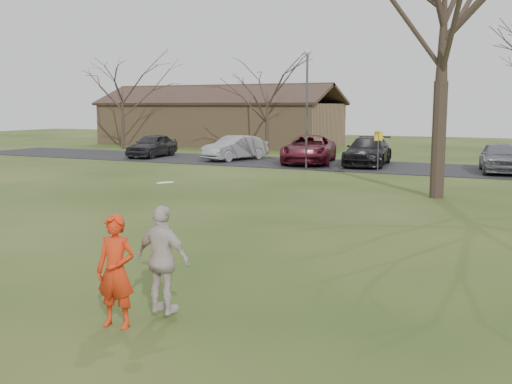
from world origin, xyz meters
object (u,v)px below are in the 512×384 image
car_1 (235,148)px  car_2 (309,149)px  building (219,122)px  lamp_post (307,93)px  car_0 (152,145)px  big_tree (445,0)px  player_defender (116,271)px  car_4 (500,157)px  catching_play (163,260)px  car_3 (368,151)px

car_1 → car_2: 4.86m
building → lamp_post: lamp_post is taller
car_0 → big_tree: (19.52, -9.70, 6.21)m
player_defender → big_tree: size_ratio=0.12×
player_defender → car_1: (-11.51, 25.58, -0.08)m
car_2 → car_4: car_2 is taller
lamp_post → building: bearing=132.1°
catching_play → lamp_post: size_ratio=0.33×
car_1 → building: bearing=138.7°
car_3 → car_4: 6.93m
car_3 → catching_play: 25.57m
car_3 → catching_play: catching_play is taller
car_2 → building: building is taller
car_2 → lamp_post: lamp_post is taller
building → lamp_post: (14.00, -15.50, 2.04)m
car_3 → player_defender: bearing=-89.4°
building → car_0: bearing=-79.5°
player_defender → car_3: 26.07m
car_4 → car_1: bearing=169.6°
car_1 → car_4: bearing=14.3°
car_4 → car_0: bearing=171.2°
car_2 → car_3: car_2 is taller
big_tree → car_4: bearing=81.5°
car_4 → big_tree: bearing=-107.3°
car_2 → big_tree: size_ratio=0.41×
car_1 → car_0: bearing=-160.1°
car_0 → car_3: car_3 is taller
player_defender → car_3: bearing=89.4°
car_0 → lamp_post: (11.52, -2.20, 3.18)m
car_3 → big_tree: 13.25m
big_tree → lamp_post: bearing=136.8°
car_3 → big_tree: big_tree is taller
player_defender → lamp_post: (-5.83, 22.98, 3.11)m
player_defender → big_tree: big_tree is taller
car_0 → car_2: 10.71m
car_0 → car_2: bearing=-3.6°
car_4 → building: building is taller
car_4 → big_tree: 11.59m
car_1 → lamp_post: size_ratio=0.72×
car_0 → catching_play: catching_play is taller
lamp_post → big_tree: bearing=-43.2°
building → car_1: bearing=-57.2°
catching_play → car_2: bearing=105.9°
player_defender → car_2: player_defender is taller
catching_play → lamp_post: (-6.30, 22.41, 3.00)m
lamp_post → car_2: bearing=107.7°
car_4 → building: size_ratio=0.22×
player_defender → lamp_post: lamp_post is taller
player_defender → catching_play: bearing=42.5°
car_3 → big_tree: (5.44, -10.39, 6.18)m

